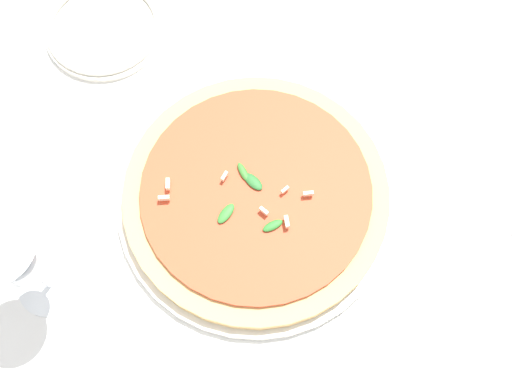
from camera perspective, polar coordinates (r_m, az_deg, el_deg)
ground_plane at (r=0.76m, az=-0.71°, el=1.80°), size 6.00×6.00×0.00m
pizza_arugula_main at (r=0.73m, az=-0.00°, el=-0.38°), size 0.34×0.34×0.05m
wine_glass at (r=0.65m, az=-22.03°, el=-6.03°), size 0.08×0.08×0.16m
side_plate_white at (r=0.89m, az=-14.29°, el=14.81°), size 0.16×0.16×0.02m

